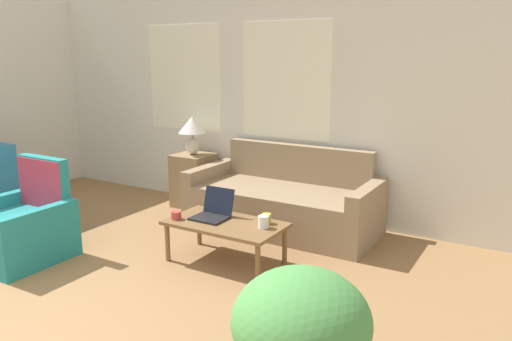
{
  "coord_description": "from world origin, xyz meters",
  "views": [
    {
      "loc": [
        3.24,
        -1.28,
        1.83
      ],
      "look_at": [
        0.86,
        2.73,
        0.75
      ],
      "focal_mm": 35.0,
      "sensor_mm": 36.0,
      "label": 1
    }
  ],
  "objects_px": {
    "coffee_table": "(225,226)",
    "cup_white": "(266,219)",
    "cup_navy": "(176,215)",
    "armchair": "(22,230)",
    "table_lamp": "(192,129)",
    "cup_yellow": "(263,222)",
    "potted_plant": "(301,325)",
    "couch": "(284,203)",
    "laptop": "(213,212)"
  },
  "relations": [
    {
      "from": "cup_yellow",
      "to": "potted_plant",
      "type": "height_order",
      "value": "potted_plant"
    },
    {
      "from": "couch",
      "to": "cup_white",
      "type": "height_order",
      "value": "couch"
    },
    {
      "from": "couch",
      "to": "coffee_table",
      "type": "relative_size",
      "value": 1.92
    },
    {
      "from": "cup_navy",
      "to": "potted_plant",
      "type": "bearing_deg",
      "value": -34.01
    },
    {
      "from": "cup_white",
      "to": "couch",
      "type": "bearing_deg",
      "value": 108.27
    },
    {
      "from": "cup_yellow",
      "to": "armchair",
      "type": "bearing_deg",
      "value": -156.32
    },
    {
      "from": "laptop",
      "to": "potted_plant",
      "type": "relative_size",
      "value": 0.4
    },
    {
      "from": "cup_white",
      "to": "armchair",
      "type": "bearing_deg",
      "value": -153.28
    },
    {
      "from": "table_lamp",
      "to": "coffee_table",
      "type": "bearing_deg",
      "value": -43.5
    },
    {
      "from": "cup_white",
      "to": "potted_plant",
      "type": "bearing_deg",
      "value": -55.14
    },
    {
      "from": "coffee_table",
      "to": "cup_yellow",
      "type": "xyz_separation_m",
      "value": [
        0.37,
        0.05,
        0.09
      ]
    },
    {
      "from": "laptop",
      "to": "cup_navy",
      "type": "distance_m",
      "value": 0.33
    },
    {
      "from": "coffee_table",
      "to": "laptop",
      "type": "height_order",
      "value": "laptop"
    },
    {
      "from": "couch",
      "to": "potted_plant",
      "type": "xyz_separation_m",
      "value": [
        1.4,
        -2.51,
        0.22
      ]
    },
    {
      "from": "table_lamp",
      "to": "potted_plant",
      "type": "height_order",
      "value": "table_lamp"
    },
    {
      "from": "armchair",
      "to": "cup_navy",
      "type": "bearing_deg",
      "value": 29.08
    },
    {
      "from": "table_lamp",
      "to": "potted_plant",
      "type": "xyz_separation_m",
      "value": [
        2.74,
        -2.66,
        -0.47
      ]
    },
    {
      "from": "armchair",
      "to": "laptop",
      "type": "relative_size",
      "value": 2.86
    },
    {
      "from": "cup_yellow",
      "to": "cup_white",
      "type": "relative_size",
      "value": 1.22
    },
    {
      "from": "laptop",
      "to": "potted_plant",
      "type": "bearing_deg",
      "value": -42.45
    },
    {
      "from": "couch",
      "to": "coffee_table",
      "type": "xyz_separation_m",
      "value": [
        -0.02,
        -1.11,
        0.07
      ]
    },
    {
      "from": "laptop",
      "to": "armchair",
      "type": "bearing_deg",
      "value": -149.26
    },
    {
      "from": "armchair",
      "to": "couch",
      "type": "bearing_deg",
      "value": 49.2
    },
    {
      "from": "cup_navy",
      "to": "cup_white",
      "type": "height_order",
      "value": "cup_white"
    },
    {
      "from": "armchair",
      "to": "cup_yellow",
      "type": "xyz_separation_m",
      "value": [
        2.04,
        0.9,
        0.17
      ]
    },
    {
      "from": "laptop",
      "to": "potted_plant",
      "type": "height_order",
      "value": "potted_plant"
    },
    {
      "from": "coffee_table",
      "to": "cup_white",
      "type": "distance_m",
      "value": 0.38
    },
    {
      "from": "laptop",
      "to": "cup_white",
      "type": "bearing_deg",
      "value": 12.76
    },
    {
      "from": "cup_navy",
      "to": "cup_yellow",
      "type": "distance_m",
      "value": 0.82
    },
    {
      "from": "couch",
      "to": "cup_white",
      "type": "distance_m",
      "value": 1.01
    },
    {
      "from": "cup_navy",
      "to": "cup_yellow",
      "type": "xyz_separation_m",
      "value": [
        0.8,
        0.2,
        0.02
      ]
    },
    {
      "from": "armchair",
      "to": "table_lamp",
      "type": "xyz_separation_m",
      "value": [
        0.35,
        2.11,
        0.69
      ]
    },
    {
      "from": "cup_yellow",
      "to": "cup_navy",
      "type": "bearing_deg",
      "value": -165.76
    },
    {
      "from": "table_lamp",
      "to": "cup_yellow",
      "type": "height_order",
      "value": "table_lamp"
    },
    {
      "from": "coffee_table",
      "to": "cup_navy",
      "type": "bearing_deg",
      "value": -160.05
    },
    {
      "from": "table_lamp",
      "to": "cup_white",
      "type": "distance_m",
      "value": 2.05
    },
    {
      "from": "armchair",
      "to": "coffee_table",
      "type": "height_order",
      "value": "armchair"
    },
    {
      "from": "couch",
      "to": "armchair",
      "type": "xyz_separation_m",
      "value": [
        -1.69,
        -1.96,
        -0.01
      ]
    },
    {
      "from": "coffee_table",
      "to": "couch",
      "type": "bearing_deg",
      "value": 89.21
    },
    {
      "from": "cup_white",
      "to": "laptop",
      "type": "bearing_deg",
      "value": -167.24
    },
    {
      "from": "coffee_table",
      "to": "potted_plant",
      "type": "distance_m",
      "value": 2.0
    },
    {
      "from": "laptop",
      "to": "cup_navy",
      "type": "relative_size",
      "value": 3.46
    },
    {
      "from": "armchair",
      "to": "table_lamp",
      "type": "height_order",
      "value": "table_lamp"
    },
    {
      "from": "cup_navy",
      "to": "cup_yellow",
      "type": "relative_size",
      "value": 0.85
    },
    {
      "from": "armchair",
      "to": "laptop",
      "type": "xyz_separation_m",
      "value": [
        1.51,
        0.9,
        0.17
      ]
    },
    {
      "from": "table_lamp",
      "to": "cup_yellow",
      "type": "distance_m",
      "value": 2.14
    },
    {
      "from": "table_lamp",
      "to": "cup_yellow",
      "type": "relative_size",
      "value": 4.35
    },
    {
      "from": "armchair",
      "to": "cup_navy",
      "type": "xyz_separation_m",
      "value": [
        1.25,
        0.69,
        0.15
      ]
    },
    {
      "from": "laptop",
      "to": "cup_white",
      "type": "relative_size",
      "value": 3.58
    },
    {
      "from": "laptop",
      "to": "cup_yellow",
      "type": "relative_size",
      "value": 2.95
    }
  ]
}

